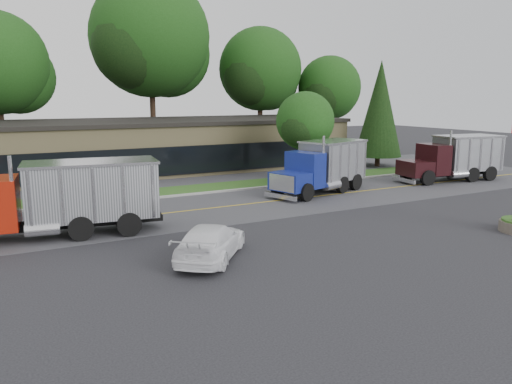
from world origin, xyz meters
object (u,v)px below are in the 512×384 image
dump_truck_blue (323,165)px  rally_car (211,242)px  dump_truck_red (61,197)px  dump_truck_maroon (456,157)px

dump_truck_blue → rally_car: 15.27m
dump_truck_red → dump_truck_blue: 17.00m
dump_truck_maroon → dump_truck_red: bearing=11.6°
dump_truck_red → rally_car: bearing=134.3°
dump_truck_red → rally_car: dump_truck_red is taller
dump_truck_maroon → rally_car: (-23.67, -8.46, -1.11)m
dump_truck_blue → rally_car: dump_truck_blue is taller
dump_truck_blue → dump_truck_red: bearing=-6.7°
dump_truck_maroon → rally_car: size_ratio=1.76×
dump_truck_maroon → rally_car: 25.16m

